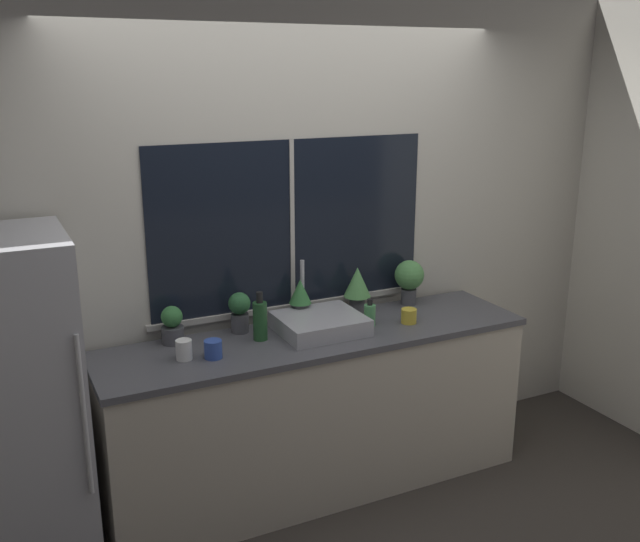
{
  "coord_description": "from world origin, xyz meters",
  "views": [
    {
      "loc": [
        -1.55,
        -2.92,
        2.28
      ],
      "look_at": [
        0.02,
        0.29,
        1.26
      ],
      "focal_mm": 40.0,
      "sensor_mm": 36.0,
      "label": 1
    }
  ],
  "objects_px": {
    "potted_plant_right": "(357,286)",
    "mug_white": "(184,350)",
    "refrigerator": "(5,415)",
    "soap_bottle": "(370,315)",
    "sink": "(320,323)",
    "potted_plant_left": "(240,310)",
    "bottle_tall": "(260,320)",
    "mug_blue": "(213,349)",
    "potted_plant_center": "(300,299)",
    "potted_plant_far_left": "(172,325)",
    "mug_yellow": "(409,316)",
    "potted_plant_far_right": "(409,278)"
  },
  "relations": [
    {
      "from": "potted_plant_far_right",
      "to": "soap_bottle",
      "type": "relative_size",
      "value": 1.76
    },
    {
      "from": "refrigerator",
      "to": "mug_yellow",
      "type": "distance_m",
      "value": 2.09
    },
    {
      "from": "potted_plant_center",
      "to": "mug_yellow",
      "type": "bearing_deg",
      "value": -27.4
    },
    {
      "from": "sink",
      "to": "potted_plant_center",
      "type": "xyz_separation_m",
      "value": [
        -0.04,
        0.18,
        0.09
      ]
    },
    {
      "from": "refrigerator",
      "to": "soap_bottle",
      "type": "relative_size",
      "value": 10.5
    },
    {
      "from": "potted_plant_left",
      "to": "refrigerator",
      "type": "bearing_deg",
      "value": -168.05
    },
    {
      "from": "mug_yellow",
      "to": "refrigerator",
      "type": "bearing_deg",
      "value": 179.27
    },
    {
      "from": "mug_yellow",
      "to": "mug_blue",
      "type": "bearing_deg",
      "value": -179.92
    },
    {
      "from": "potted_plant_far_right",
      "to": "mug_white",
      "type": "relative_size",
      "value": 2.7
    },
    {
      "from": "potted_plant_left",
      "to": "soap_bottle",
      "type": "height_order",
      "value": "potted_plant_left"
    },
    {
      "from": "soap_bottle",
      "to": "mug_white",
      "type": "xyz_separation_m",
      "value": [
        -1.05,
        -0.02,
        -0.01
      ]
    },
    {
      "from": "bottle_tall",
      "to": "mug_white",
      "type": "distance_m",
      "value": 0.44
    },
    {
      "from": "potted_plant_far_left",
      "to": "potted_plant_left",
      "type": "bearing_deg",
      "value": 0.0
    },
    {
      "from": "potted_plant_left",
      "to": "potted_plant_far_right",
      "type": "xyz_separation_m",
      "value": [
        1.07,
        0.0,
        0.04
      ]
    },
    {
      "from": "sink",
      "to": "soap_bottle",
      "type": "height_order",
      "value": "sink"
    },
    {
      "from": "refrigerator",
      "to": "mug_white",
      "type": "xyz_separation_m",
      "value": [
        0.82,
        0.02,
        0.15
      ]
    },
    {
      "from": "bottle_tall",
      "to": "mug_yellow",
      "type": "distance_m",
      "value": 0.85
    },
    {
      "from": "sink",
      "to": "potted_plant_far_left",
      "type": "bearing_deg",
      "value": 166.63
    },
    {
      "from": "potted_plant_far_left",
      "to": "bottle_tall",
      "type": "relative_size",
      "value": 0.76
    },
    {
      "from": "potted_plant_center",
      "to": "potted_plant_right",
      "type": "height_order",
      "value": "potted_plant_right"
    },
    {
      "from": "potted_plant_far_left",
      "to": "mug_blue",
      "type": "height_order",
      "value": "potted_plant_far_left"
    },
    {
      "from": "potted_plant_far_left",
      "to": "potted_plant_right",
      "type": "bearing_deg",
      "value": 0.0
    },
    {
      "from": "potted_plant_left",
      "to": "mug_white",
      "type": "bearing_deg",
      "value": -147.63
    },
    {
      "from": "refrigerator",
      "to": "sink",
      "type": "bearing_deg",
      "value": 2.65
    },
    {
      "from": "mug_white",
      "to": "bottle_tall",
      "type": "bearing_deg",
      "value": 11.13
    },
    {
      "from": "sink",
      "to": "potted_plant_far_right",
      "type": "distance_m",
      "value": 0.71
    },
    {
      "from": "refrigerator",
      "to": "soap_bottle",
      "type": "distance_m",
      "value": 1.88
    },
    {
      "from": "potted_plant_center",
      "to": "potted_plant_far_right",
      "type": "relative_size",
      "value": 0.92
    },
    {
      "from": "potted_plant_far_left",
      "to": "mug_yellow",
      "type": "height_order",
      "value": "potted_plant_far_left"
    },
    {
      "from": "potted_plant_right",
      "to": "soap_bottle",
      "type": "bearing_deg",
      "value": -100.94
    },
    {
      "from": "bottle_tall",
      "to": "mug_white",
      "type": "bearing_deg",
      "value": -168.87
    },
    {
      "from": "potted_plant_right",
      "to": "sink",
      "type": "bearing_deg",
      "value": -151.3
    },
    {
      "from": "potted_plant_center",
      "to": "potted_plant_left",
      "type": "bearing_deg",
      "value": 180.0
    },
    {
      "from": "potted_plant_center",
      "to": "soap_bottle",
      "type": "height_order",
      "value": "potted_plant_center"
    },
    {
      "from": "potted_plant_right",
      "to": "bottle_tall",
      "type": "bearing_deg",
      "value": -167.03
    },
    {
      "from": "potted_plant_far_left",
      "to": "potted_plant_center",
      "type": "bearing_deg",
      "value": 0.0
    },
    {
      "from": "potted_plant_right",
      "to": "mug_white",
      "type": "bearing_deg",
      "value": -167.76
    },
    {
      "from": "potted_plant_right",
      "to": "mug_yellow",
      "type": "height_order",
      "value": "potted_plant_right"
    },
    {
      "from": "potted_plant_left",
      "to": "soap_bottle",
      "type": "xyz_separation_m",
      "value": [
        0.67,
        -0.22,
        -0.06
      ]
    },
    {
      "from": "potted_plant_center",
      "to": "potted_plant_far_right",
      "type": "xyz_separation_m",
      "value": [
        0.72,
        0.0,
        0.03
      ]
    },
    {
      "from": "mug_white",
      "to": "soap_bottle",
      "type": "bearing_deg",
      "value": 0.84
    },
    {
      "from": "potted_plant_center",
      "to": "mug_yellow",
      "type": "height_order",
      "value": "potted_plant_center"
    },
    {
      "from": "sink",
      "to": "potted_plant_center",
      "type": "distance_m",
      "value": 0.2
    },
    {
      "from": "potted_plant_right",
      "to": "potted_plant_far_right",
      "type": "xyz_separation_m",
      "value": [
        0.35,
        0.0,
        0.0
      ]
    },
    {
      "from": "bottle_tall",
      "to": "sink",
      "type": "bearing_deg",
      "value": -4.76
    },
    {
      "from": "potted_plant_far_right",
      "to": "refrigerator",
      "type": "bearing_deg",
      "value": -173.63
    },
    {
      "from": "mug_blue",
      "to": "sink",
      "type": "bearing_deg",
      "value": 9.15
    },
    {
      "from": "soap_bottle",
      "to": "potted_plant_far_right",
      "type": "bearing_deg",
      "value": 29.18
    },
    {
      "from": "potted_plant_left",
      "to": "potted_plant_center",
      "type": "bearing_deg",
      "value": 0.0
    },
    {
      "from": "potted_plant_far_right",
      "to": "bottle_tall",
      "type": "height_order",
      "value": "potted_plant_far_right"
    }
  ]
}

